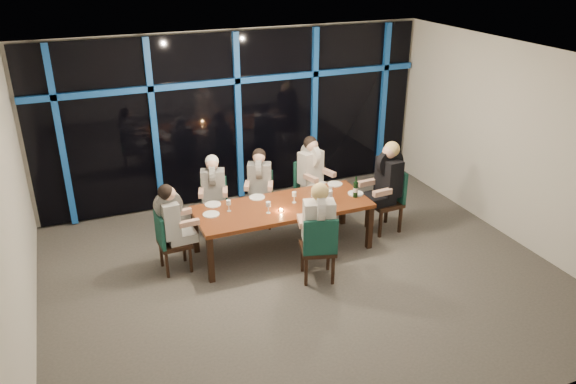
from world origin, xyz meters
The scene contains 29 objects.
room centered at (0.00, 0.00, 2.02)m, with size 7.04×7.00×3.02m.
window_wall centered at (0.01, 2.93, 1.55)m, with size 6.86×0.43×2.94m.
dining_table centered at (0.00, 0.80, 0.68)m, with size 2.60×1.00×0.75m.
chair_far_left centered at (-0.78, 1.82, 0.50)m, with size 0.51×0.51×0.89m.
chair_far_mid centered at (-0.01, 1.79, 0.50)m, with size 0.55×0.55×0.90m.
chair_far_right centered at (0.88, 1.82, 0.53)m, with size 0.55×0.55×0.95m.
chair_end_left centered at (-1.70, 0.86, 0.51)m, with size 0.45×0.45×0.91m.
chair_end_right centered at (1.84, 0.80, 0.57)m, with size 0.51×0.51×1.03m.
chair_near_mid centered at (0.13, -0.18, 0.56)m, with size 0.57×0.57×1.00m.
diner_far_left centered at (-0.80, 1.75, 0.85)m, with size 0.52×0.60×0.87m.
diner_far_mid centered at (-0.04, 1.72, 0.86)m, with size 0.56×0.62×0.88m.
diner_far_right centered at (0.90, 1.75, 0.91)m, with size 0.56×0.65×0.93m.
diner_end_left centered at (-1.63, 0.86, 0.87)m, with size 0.58×0.47×0.88m.
diner_end_right centered at (1.75, 0.79, 0.98)m, with size 0.65×0.53×1.00m.
diner_near_mid centered at (0.16, -0.10, 0.95)m, with size 0.58×0.67×0.97m.
plate_far_left centered at (-0.95, 1.21, 0.76)m, with size 0.24×0.24×0.01m, color white.
plate_far_mid centered at (-0.27, 1.20, 0.76)m, with size 0.24×0.24×0.01m, color white.
plate_far_right centered at (1.06, 1.21, 0.76)m, with size 0.24×0.24×0.01m, color white.
plate_end_left centered at (-1.07, 0.90, 0.76)m, with size 0.24×0.24×0.01m, color white.
plate_end_right centered at (1.19, 0.75, 0.76)m, with size 0.24×0.24×0.01m, color white.
plate_near_mid centered at (0.31, 0.44, 0.76)m, with size 0.24×0.24×0.01m, color white.
wine_bottle centered at (1.13, 0.66, 0.88)m, with size 0.08×0.08×0.33m.
water_pitcher centered at (0.67, 0.64, 0.85)m, with size 0.12×0.11×0.19m.
tea_light centered at (-0.09, 0.63, 0.76)m, with size 0.05×0.05×0.03m, color #FCA74B.
wine_glass_a centered at (-0.29, 0.64, 0.88)m, with size 0.07×0.07×0.18m.
wine_glass_b centered at (0.19, 0.83, 0.88)m, with size 0.07×0.07×0.17m.
wine_glass_c centered at (0.45, 0.72, 0.88)m, with size 0.07×0.07×0.17m.
wine_glass_d centered at (-0.79, 0.92, 0.88)m, with size 0.07×0.07×0.17m.
wine_glass_e centered at (0.81, 0.87, 0.86)m, with size 0.06×0.06×0.16m.
Camera 1 is at (-2.75, -6.15, 4.33)m, focal length 35.00 mm.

